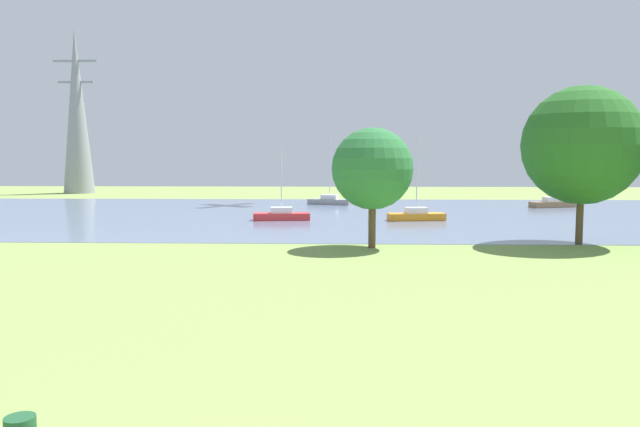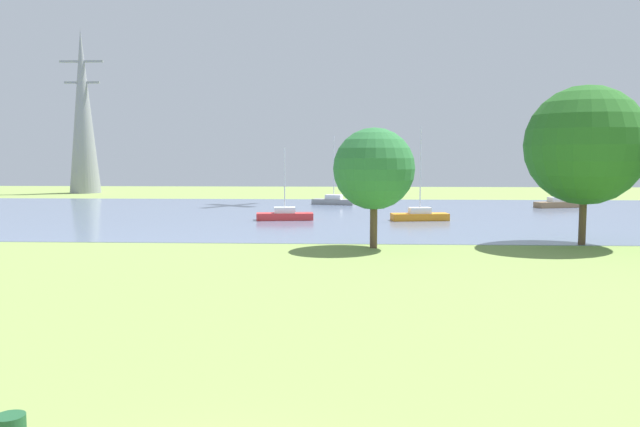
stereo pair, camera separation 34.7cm
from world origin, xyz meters
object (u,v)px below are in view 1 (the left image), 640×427
sailboat_brown (552,203)px  tree_east_near (582,145)px  sailboat_gray (330,200)px  electricity_pylon (77,111)px  tree_west_near (372,169)px  sailboat_red (281,215)px  sailboat_orange (416,215)px

sailboat_brown → tree_east_near: tree_east_near is taller
sailboat_gray → electricity_pylon: (-37.11, 20.57, 11.44)m
sailboat_gray → tree_west_near: size_ratio=1.07×
sailboat_red → tree_west_near: tree_west_near is taller
sailboat_orange → tree_west_near: 17.21m
sailboat_orange → sailboat_brown: 21.33m
tree_east_near → electricity_pylon: 74.52m
sailboat_red → tree_west_near: (6.98, -15.89, 4.27)m
sailboat_orange → sailboat_brown: sailboat_orange is taller
sailboat_orange → sailboat_gray: 18.71m
sailboat_orange → sailboat_red: 11.49m
sailboat_red → tree_east_near: bearing=-35.1°
sailboat_brown → tree_east_near: size_ratio=0.76×
sailboat_brown → tree_east_near: 29.82m
tree_east_near → electricity_pylon: (-53.27, 51.80, 5.77)m
sailboat_orange → tree_west_near: size_ratio=1.10×
sailboat_red → tree_west_near: 17.87m
tree_west_near → electricity_pylon: bearing=126.9°
sailboat_orange → electricity_pylon: electricity_pylon is taller
sailboat_gray → tree_west_near: 33.52m
sailboat_brown → sailboat_gray: 23.91m
sailboat_orange → sailboat_brown: (16.00, 14.10, -0.01)m
sailboat_brown → tree_west_near: (-20.51, -30.15, 4.26)m
sailboat_red → electricity_pylon: 51.68m
sailboat_orange → sailboat_gray: bearing=114.4°
sailboat_red → sailboat_gray: 17.61m
sailboat_orange → tree_east_near: 17.44m
sailboat_gray → tree_east_near: 35.61m
sailboat_orange → electricity_pylon: 59.63m
sailboat_gray → sailboat_brown: bearing=-7.1°
sailboat_orange → tree_west_near: bearing=-105.7°
sailboat_red → electricity_pylon: (-33.35, 37.78, 11.46)m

